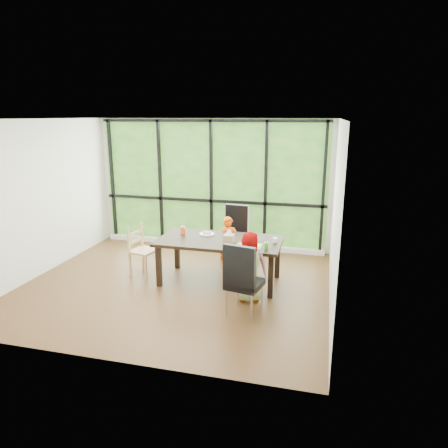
{
  "coord_description": "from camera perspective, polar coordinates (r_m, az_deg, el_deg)",
  "views": [
    {
      "loc": [
        2.34,
        -5.94,
        2.75
      ],
      "look_at": [
        0.78,
        0.22,
        1.05
      ],
      "focal_mm": 32.63,
      "sensor_mm": 36.0,
      "label": 1
    }
  ],
  "objects": [
    {
      "name": "window_sill",
      "position": [
        8.85,
        -1.81,
        -2.82
      ],
      "size": [
        4.8,
        0.12,
        0.1
      ],
      "primitive_type": "cube",
      "color": "silver",
      "rests_on": "ground"
    },
    {
      "name": "crepe_rolls_near",
      "position": [
        6.45,
        3.99,
        -2.82
      ],
      "size": [
        0.15,
        0.12,
        0.04
      ],
      "primitive_type": null,
      "color": "tan",
      "rests_on": "plate_near"
    },
    {
      "name": "window_mullions",
      "position": [
        8.58,
        -1.81,
        5.56
      ],
      "size": [
        4.8,
        0.06,
        2.65
      ],
      "primitive_type": null,
      "color": "black",
      "rests_on": "back_wall"
    },
    {
      "name": "plate_near",
      "position": [
        6.46,
        3.98,
        -3.04
      ],
      "size": [
        0.27,
        0.27,
        0.02
      ],
      "primitive_type": "cylinder",
      "color": "white",
      "rests_on": "dining_table"
    },
    {
      "name": "orange_cup",
      "position": [
        7.14,
        -5.79,
        -0.84
      ],
      "size": [
        0.08,
        0.08,
        0.13
      ],
      "primitive_type": "cylinder",
      "color": "#F45C20",
      "rests_on": "dining_table"
    },
    {
      "name": "ground",
      "position": [
        6.95,
        -6.74,
        -8.44
      ],
      "size": [
        5.0,
        5.0,
        0.0
      ],
      "primitive_type": "plane",
      "color": "black",
      "rests_on": "ground"
    },
    {
      "name": "back_wall",
      "position": [
        8.64,
        -1.7,
        5.62
      ],
      "size": [
        5.0,
        0.0,
        5.0
      ],
      "primitive_type": "plane",
      "rotation": [
        1.57,
        0.0,
        0.0
      ],
      "color": "silver",
      "rests_on": "ground"
    },
    {
      "name": "crepe_rolls_far",
      "position": [
        7.06,
        -2.43,
        -1.21
      ],
      "size": [
        0.15,
        0.12,
        0.04
      ],
      "primitive_type": null,
      "color": "tan",
      "rests_on": "plate_far"
    },
    {
      "name": "chair_interior_leather",
      "position": [
        5.75,
        2.91,
        -7.66
      ],
      "size": [
        0.55,
        0.55,
        1.08
      ],
      "primitive_type": "cube",
      "rotation": [
        0.0,
        0.0,
        2.93
      ],
      "color": "black",
      "rests_on": "ground"
    },
    {
      "name": "tissue",
      "position": [
        6.56,
        0.72,
        -1.05
      ],
      "size": [
        0.12,
        0.12,
        0.11
      ],
      "primitive_type": "cone",
      "color": "white",
      "rests_on": "tissue_box"
    },
    {
      "name": "white_mug",
      "position": [
        6.67,
        7.16,
        -2.25
      ],
      "size": [
        0.08,
        0.08,
        0.08
      ],
      "primitive_type": "cylinder",
      "color": "white",
      "rests_on": "dining_table"
    },
    {
      "name": "child_older",
      "position": [
        6.18,
        3.46,
        -6.0
      ],
      "size": [
        0.6,
        0.47,
        1.08
      ],
      "primitive_type": "imported",
      "rotation": [
        0.0,
        0.0,
        3.41
      ],
      "color": "gray",
      "rests_on": "ground"
    },
    {
      "name": "plate_far",
      "position": [
        7.07,
        -2.43,
        -1.41
      ],
      "size": [
        0.26,
        0.26,
        0.02
      ],
      "primitive_type": "cylinder",
      "color": "white",
      "rests_on": "dining_table"
    },
    {
      "name": "placemat",
      "position": [
        6.47,
        3.54,
        -3.06
      ],
      "size": [
        0.41,
        0.3,
        0.01
      ],
      "primitive_type": "cube",
      "color": "tan",
      "rests_on": "dining_table"
    },
    {
      "name": "straw_pink",
      "position": [
        6.3,
        5.96,
        -2.25
      ],
      "size": [
        0.01,
        0.04,
        0.2
      ],
      "primitive_type": "cylinder",
      "rotation": [
        0.14,
        0.0,
        0.0
      ],
      "color": "pink",
      "rests_on": "green_cup"
    },
    {
      "name": "chair_end_beech",
      "position": [
        7.3,
        -11.18,
        -3.7
      ],
      "size": [
        0.48,
        0.5,
        0.9
      ],
      "primitive_type": "cube",
      "rotation": [
        0.0,
        0.0,
        1.35
      ],
      "color": "tan",
      "rests_on": "ground"
    },
    {
      "name": "straw_white",
      "position": [
        7.11,
        -5.81,
        -0.04
      ],
      "size": [
        0.01,
        0.04,
        0.2
      ],
      "primitive_type": "cylinder",
      "rotation": [
        0.14,
        0.0,
        0.0
      ],
      "color": "white",
      "rests_on": "orange_cup"
    },
    {
      "name": "dining_table",
      "position": [
        6.9,
        -0.6,
        -5.16
      ],
      "size": [
        2.11,
        1.17,
        0.75
      ],
      "primitive_type": "cube",
      "rotation": [
        0.0,
        0.0,
        -0.06
      ],
      "color": "black",
      "rests_on": "ground"
    },
    {
      "name": "tissue_box",
      "position": [
        6.59,
        0.71,
        -2.08
      ],
      "size": [
        0.16,
        0.16,
        0.14
      ],
      "primitive_type": "cube",
      "color": "tan",
      "rests_on": "dining_table"
    },
    {
      "name": "chair_window_leather",
      "position": [
        7.83,
        1.36,
        -1.45
      ],
      "size": [
        0.51,
        0.51,
        1.08
      ],
      "primitive_type": "cube",
      "rotation": [
        0.0,
        0.0,
        -0.11
      ],
      "color": "black",
      "rests_on": "ground"
    },
    {
      "name": "child_toddler",
      "position": [
        7.45,
        0.64,
        -2.69
      ],
      "size": [
        0.41,
        0.32,
        0.98
      ],
      "primitive_type": "imported",
      "rotation": [
        0.0,
        0.0,
        0.28
      ],
      "color": "#E85105",
      "rests_on": "ground"
    },
    {
      "name": "green_cup",
      "position": [
        6.33,
        5.93,
        -3.04
      ],
      "size": [
        0.07,
        0.07,
        0.1
      ],
      "primitive_type": "cylinder",
      "color": "#46C31F",
      "rests_on": "dining_table"
    },
    {
      "name": "foliage_backdrop",
      "position": [
        8.62,
        -1.73,
        5.6
      ],
      "size": [
        4.8,
        0.02,
        2.65
      ],
      "primitive_type": "cube",
      "color": "#224D1B",
      "rests_on": "back_wall"
    }
  ]
}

